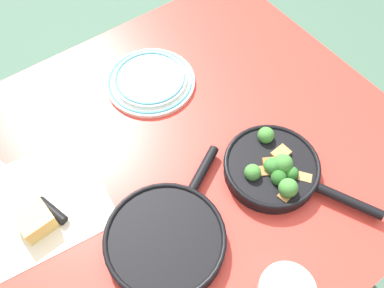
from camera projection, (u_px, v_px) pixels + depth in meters
ground_plane at (192, 250)px, 1.75m from camera, size 14.00×14.00×0.00m
dining_table_red at (192, 165)px, 1.17m from camera, size 1.10×1.02×0.77m
skillet_broccoli at (274, 168)px, 1.04m from camera, size 0.25×0.37×0.08m
skillet_eggs at (166, 239)px, 0.95m from camera, size 0.38×0.27×0.04m
parchment_sheet at (41, 202)px, 1.02m from camera, size 0.32×0.31×0.00m
grater_knife at (39, 200)px, 1.01m from camera, size 0.10×0.25×0.02m
cheese_block at (36, 221)px, 0.97m from camera, size 0.08×0.07×0.05m
dinner_plate_stack at (150, 80)px, 1.22m from camera, size 0.26×0.26×0.03m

